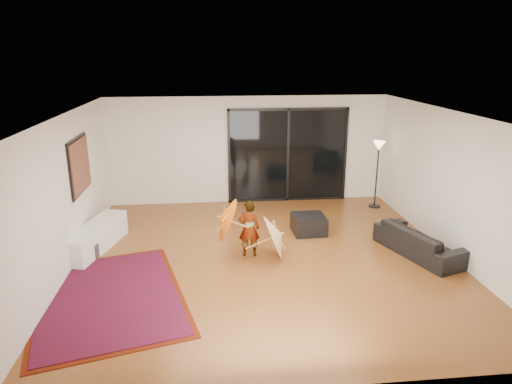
{
  "coord_description": "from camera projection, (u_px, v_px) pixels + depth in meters",
  "views": [
    {
      "loc": [
        -1.0,
        -7.78,
        3.72
      ],
      "look_at": [
        -0.11,
        0.7,
        1.1
      ],
      "focal_mm": 32.0,
      "sensor_mm": 36.0,
      "label": 1
    }
  ],
  "objects": [
    {
      "name": "wall_left",
      "position": [
        64.0,
        196.0,
        7.84
      ],
      "size": [
        0.0,
        7.0,
        7.0
      ],
      "primitive_type": "plane",
      "rotation": [
        1.57,
        0.0,
        1.57
      ],
      "color": "silver",
      "rests_on": "floor"
    },
    {
      "name": "sofa",
      "position": [
        420.0,
        241.0,
        8.7
      ],
      "size": [
        1.28,
        1.99,
        0.54
      ],
      "primitive_type": "imported",
      "rotation": [
        0.0,
        0.0,
        1.9
      ],
      "color": "black",
      "rests_on": "floor"
    },
    {
      "name": "ceiling",
      "position": [
        266.0,
        115.0,
        7.8
      ],
      "size": [
        7.0,
        7.0,
        0.0
      ],
      "primitive_type": "plane",
      "rotation": [
        3.14,
        0.0,
        0.0
      ],
      "color": "white",
      "rests_on": "wall_back"
    },
    {
      "name": "floor",
      "position": [
        265.0,
        258.0,
        8.59
      ],
      "size": [
        7.0,
        7.0,
        0.0
      ],
      "primitive_type": "plane",
      "color": "brown",
      "rests_on": "ground"
    },
    {
      "name": "speaker",
      "position": [
        92.0,
        251.0,
        8.56
      ],
      "size": [
        0.27,
        0.27,
        0.3
      ],
      "primitive_type": "cube",
      "rotation": [
        0.0,
        0.0,
        -0.02
      ],
      "color": "#424244",
      "rests_on": "floor"
    },
    {
      "name": "wall_front",
      "position": [
        307.0,
        284.0,
        4.87
      ],
      "size": [
        7.0,
        0.0,
        7.0
      ],
      "primitive_type": "plane",
      "rotation": [
        -1.57,
        0.0,
        0.0
      ],
      "color": "silver",
      "rests_on": "floor"
    },
    {
      "name": "ottoman",
      "position": [
        309.0,
        224.0,
        9.77
      ],
      "size": [
        0.7,
        0.7,
        0.39
      ],
      "primitive_type": "cube",
      "rotation": [
        0.0,
        0.0,
        0.04
      ],
      "color": "black",
      "rests_on": "floor"
    },
    {
      "name": "floor_lamp",
      "position": [
        378.0,
        155.0,
        11.09
      ],
      "size": [
        0.29,
        0.29,
        1.67
      ],
      "color": "black",
      "rests_on": "floor"
    },
    {
      "name": "painting",
      "position": [
        80.0,
        165.0,
        8.71
      ],
      "size": [
        0.04,
        1.28,
        1.08
      ],
      "color": "black",
      "rests_on": "wall_left"
    },
    {
      "name": "wall_right",
      "position": [
        451.0,
        184.0,
        8.54
      ],
      "size": [
        0.0,
        7.0,
        7.0
      ],
      "primitive_type": "plane",
      "rotation": [
        1.57,
        0.0,
        -1.57
      ],
      "color": "silver",
      "rests_on": "floor"
    },
    {
      "name": "media_console",
      "position": [
        96.0,
        237.0,
        8.92
      ],
      "size": [
        0.93,
        1.9,
        0.51
      ],
      "primitive_type": "cube",
      "rotation": [
        0.0,
        0.0,
        -0.27
      ],
      "color": "white",
      "rests_on": "floor"
    },
    {
      "name": "sliding_door",
      "position": [
        288.0,
        155.0,
        11.63
      ],
      "size": [
        3.06,
        0.07,
        2.4
      ],
      "color": "black",
      "rests_on": "wall_back"
    },
    {
      "name": "wall_back",
      "position": [
        249.0,
        150.0,
        11.52
      ],
      "size": [
        7.0,
        0.0,
        7.0
      ],
      "primitive_type": "plane",
      "rotation": [
        1.57,
        0.0,
        0.0
      ],
      "color": "silver",
      "rests_on": "floor"
    },
    {
      "name": "child",
      "position": [
        249.0,
        228.0,
        8.57
      ],
      "size": [
        0.41,
        0.28,
        1.1
      ],
      "primitive_type": "imported",
      "rotation": [
        0.0,
        0.0,
        3.09
      ],
      "color": "#999999",
      "rests_on": "floor"
    },
    {
      "name": "parasol_orange",
      "position": [
        220.0,
        221.0,
        8.41
      ],
      "size": [
        0.49,
        0.83,
        0.86
      ],
      "rotation": [
        0.0,
        -1.16,
        0.0
      ],
      "color": "#DB5F0B",
      "rests_on": "child"
    },
    {
      "name": "parasol_white",
      "position": [
        282.0,
        232.0,
        8.5
      ],
      "size": [
        0.52,
        0.88,
        0.93
      ],
      "rotation": [
        0.0,
        1.19,
        0.0
      ],
      "color": "white",
      "rests_on": "floor"
    },
    {
      "name": "persian_rug",
      "position": [
        109.0,
        297.0,
        7.22
      ],
      "size": [
        2.94,
        3.58,
        0.02
      ],
      "rotation": [
        0.0,
        0.0,
        0.25
      ],
      "color": "#531507",
      "rests_on": "floor"
    }
  ]
}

